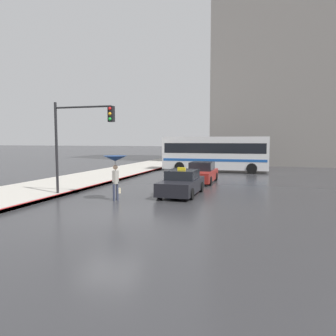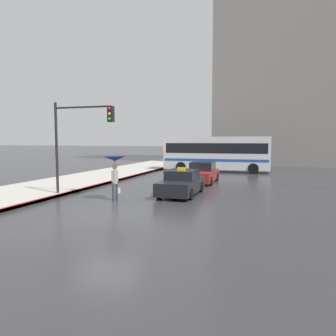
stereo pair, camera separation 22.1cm
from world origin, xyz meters
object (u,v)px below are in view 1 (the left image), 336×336
object	(u,v)px
taxi	(182,183)
pedestrian_with_umbrella	(115,163)
sedan_red	(202,173)
city_bus	(215,152)
traffic_light	(80,131)

from	to	relation	value
taxi	pedestrian_with_umbrella	world-z (taller)	pedestrian_with_umbrella
taxi	sedan_red	xyz separation A→B (m)	(0.03, 5.73, 0.02)
city_bus	traffic_light	world-z (taller)	traffic_light
taxi	traffic_light	size ratio (longest dim) A/B	0.85
city_bus	pedestrian_with_umbrella	world-z (taller)	city_bus
sedan_red	pedestrian_with_umbrella	size ratio (longest dim) A/B	1.94
taxi	city_bus	size ratio (longest dim) A/B	0.43
sedan_red	pedestrian_with_umbrella	distance (m)	8.92
taxi	traffic_light	bearing A→B (deg)	25.26
pedestrian_with_umbrella	traffic_light	size ratio (longest dim) A/B	0.45
taxi	pedestrian_with_umbrella	bearing A→B (deg)	43.73
taxi	city_bus	distance (m)	14.19
sedan_red	city_bus	size ratio (longest dim) A/B	0.44
sedan_red	pedestrian_with_umbrella	xyz separation A→B (m)	(-2.80, -8.38, 1.24)
city_bus	traffic_light	size ratio (longest dim) A/B	1.98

